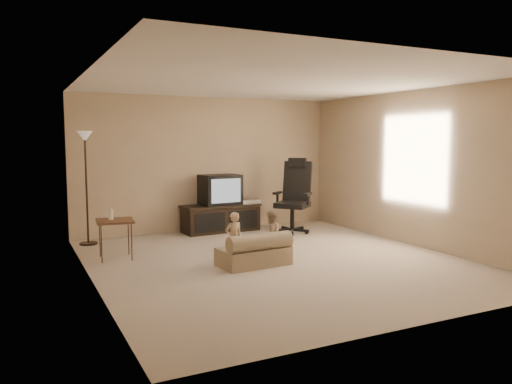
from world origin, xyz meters
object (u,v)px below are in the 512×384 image
office_chair (294,206)px  child_sofa (255,252)px  toddler_right (271,235)px  toddler_left (234,238)px  tv_stand (221,208)px  floor_lamp (86,162)px  side_table (115,221)px

office_chair → child_sofa: size_ratio=1.39×
toddler_right → toddler_left: bearing=-22.1°
child_sofa → toddler_right: size_ratio=1.38×
tv_stand → floor_lamp: (-2.40, -0.13, 0.91)m
tv_stand → toddler_right: size_ratio=2.12×
side_table → toddler_right: (1.97, -1.08, -0.19)m
office_chair → floor_lamp: (-3.58, 0.54, 0.85)m
child_sofa → toddler_left: bearing=124.6°
toddler_right → side_table: bearing=-43.6°
toddler_left → side_table: bearing=-42.0°
child_sofa → toddler_right: 0.42m
floor_lamp → toddler_left: size_ratio=2.57×
tv_stand → toddler_right: (-0.22, -2.41, -0.08)m
side_table → child_sofa: side_table is taller
floor_lamp → child_sofa: 3.29m
tv_stand → office_chair: 1.36m
tv_stand → toddler_right: 2.42m
side_table → floor_lamp: (-0.21, 1.20, 0.80)m
tv_stand → floor_lamp: floor_lamp is taller
child_sofa → side_table: bearing=137.2°
office_chair → side_table: (-3.37, -0.66, 0.05)m
office_chair → child_sofa: (-1.74, -1.92, -0.31)m
side_table → floor_lamp: bearing=100.1°
floor_lamp → toddler_right: 3.31m
office_chair → toddler_left: bearing=-89.5°
floor_lamp → child_sofa: floor_lamp is taller
tv_stand → floor_lamp: 2.57m
tv_stand → office_chair: office_chair is taller
side_table → toddler_left: 1.75m
floor_lamp → child_sofa: bearing=-53.2°
office_chair → floor_lamp: bearing=-138.8°
tv_stand → floor_lamp: bearing=179.5°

